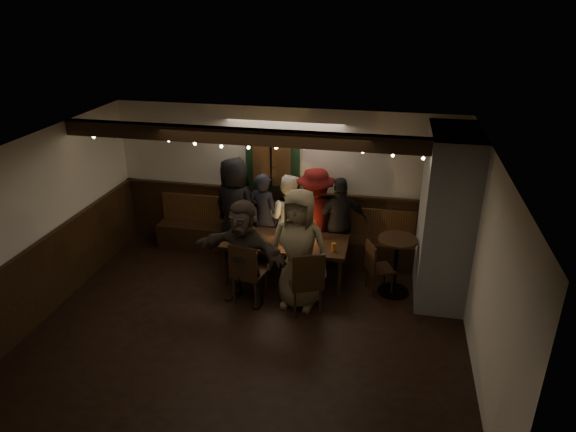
% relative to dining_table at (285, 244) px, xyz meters
% --- Properties ---
extents(room, '(6.02, 5.01, 2.62)m').
position_rel_dining_table_xyz_m(room, '(0.83, 0.02, 0.43)').
color(room, black).
rests_on(room, ground).
extents(dining_table, '(1.98, 0.85, 0.86)m').
position_rel_dining_table_xyz_m(dining_table, '(0.00, 0.00, 0.00)').
color(dining_table, black).
rests_on(dining_table, ground).
extents(chair_near_left, '(0.53, 0.53, 1.00)m').
position_rel_dining_table_xyz_m(chair_near_left, '(-0.42, -0.79, -0.08)').
color(chair_near_left, black).
rests_on(chair_near_left, ground).
extents(chair_near_right, '(0.60, 0.60, 1.02)m').
position_rel_dining_table_xyz_m(chair_near_right, '(0.50, -0.90, -0.07)').
color(chair_near_right, black).
rests_on(chair_near_right, ground).
extents(chair_end, '(0.50, 0.50, 0.84)m').
position_rel_dining_table_xyz_m(chair_end, '(1.45, -0.07, -0.17)').
color(chair_end, black).
rests_on(chair_end, ground).
extents(high_top, '(0.59, 0.59, 0.94)m').
position_rel_dining_table_xyz_m(high_top, '(1.75, -0.04, -0.05)').
color(high_top, black).
rests_on(high_top, ground).
extents(person_a, '(1.04, 0.86, 1.81)m').
position_rel_dining_table_xyz_m(person_a, '(-1.03, 0.66, 0.26)').
color(person_a, black).
rests_on(person_a, ground).
extents(person_b, '(0.66, 0.54, 1.57)m').
position_rel_dining_table_xyz_m(person_b, '(-0.52, 0.67, 0.14)').
color(person_b, black).
rests_on(person_b, ground).
extents(person_c, '(0.80, 0.65, 1.55)m').
position_rel_dining_table_xyz_m(person_c, '(-0.11, 0.75, 0.13)').
color(person_c, silver).
rests_on(person_c, ground).
extents(person_d, '(1.27, 1.03, 1.72)m').
position_rel_dining_table_xyz_m(person_d, '(0.37, 0.67, 0.21)').
color(person_d, '#4C0C0B').
rests_on(person_d, ground).
extents(person_e, '(1.00, 0.70, 1.58)m').
position_rel_dining_table_xyz_m(person_e, '(0.80, 0.70, 0.14)').
color(person_e, black).
rests_on(person_e, ground).
extents(person_f, '(1.61, 0.88, 1.65)m').
position_rel_dining_table_xyz_m(person_f, '(-0.47, -0.75, 0.18)').
color(person_f, '#342922').
rests_on(person_f, ground).
extents(person_g, '(0.96, 0.67, 1.85)m').
position_rel_dining_table_xyz_m(person_g, '(0.34, -0.65, 0.28)').
color(person_g, '#827251').
rests_on(person_g, ground).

